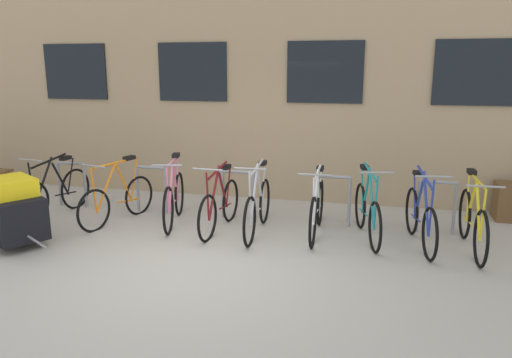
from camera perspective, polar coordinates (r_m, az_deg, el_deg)
ground_plane at (r=6.19m, az=-6.95°, el=-9.75°), size 42.00×42.00×0.00m
storefront_building at (r=12.33m, az=4.15°, el=14.26°), size 28.00×7.28×5.35m
bike_rack at (r=7.76m, az=-2.12°, el=-1.25°), size 6.55×0.05×0.79m
bicycle_silver at (r=7.11m, az=0.20°, el=-3.29°), size 0.44×1.77×1.09m
bicycle_white at (r=7.11m, az=7.15°, el=-3.45°), size 0.44×1.74×1.02m
bicycle_blue at (r=7.00m, az=18.72°, el=-4.33°), size 0.44×1.70×1.10m
bicycle_black at (r=8.60m, az=-22.51°, el=-1.50°), size 0.44×1.68×1.04m
bicycle_orange at (r=7.92m, az=-15.91°, el=-2.26°), size 0.55×1.61×1.02m
bicycle_maroon at (r=7.27m, az=-4.28°, el=-3.12°), size 0.44×1.66×1.04m
bicycle_yellow at (r=7.06m, az=24.05°, el=-4.56°), size 0.44×1.78×1.04m
bicycle_teal at (r=7.07m, az=12.91°, el=-3.78°), size 0.52×1.68×1.09m
bicycle_pink at (r=7.66m, az=-9.59°, el=-2.26°), size 0.52×1.66×1.07m
bike_trailer at (r=7.39m, az=-26.57°, el=-3.34°), size 1.40×1.03×0.94m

